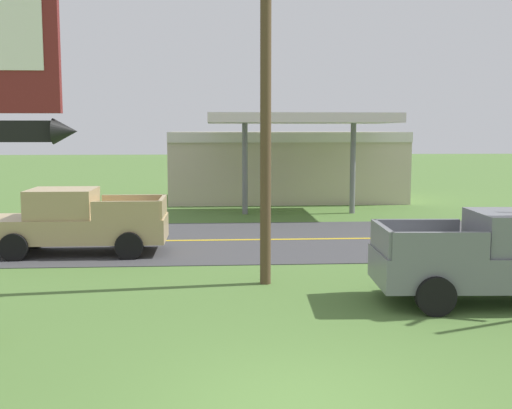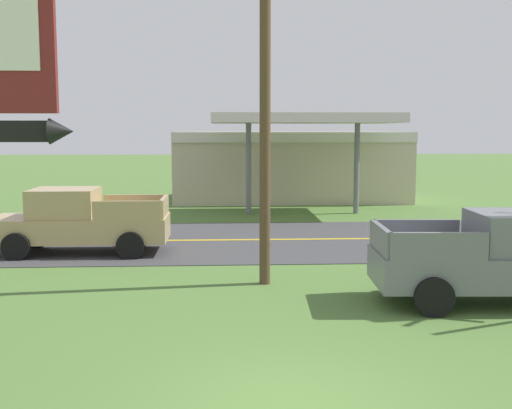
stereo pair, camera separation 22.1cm
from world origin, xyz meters
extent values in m
plane|color=#4C7033|center=(0.00, 0.00, 0.00)|extent=(180.00, 180.00, 0.00)
cube|color=#3D3D3F|center=(0.00, 13.00, 0.01)|extent=(140.00, 8.00, 0.02)
cube|color=gold|center=(0.00, 13.00, 0.02)|extent=(126.00, 0.20, 0.01)
cone|color=black|center=(-3.55, 2.79, 3.67)|extent=(0.40, 0.44, 0.44)
cylinder|color=brown|center=(0.16, 6.91, 4.56)|extent=(0.26, 0.26, 9.12)
cube|color=beige|center=(2.69, 25.79, 1.80)|extent=(12.00, 6.00, 3.60)
cube|color=silver|center=(2.69, 22.74, 3.35)|extent=(12.00, 0.12, 0.50)
cube|color=silver|center=(2.69, 19.79, 4.20)|extent=(8.00, 5.00, 0.40)
cylinder|color=slate|center=(0.29, 19.79, 2.10)|extent=(0.24, 0.24, 4.20)
cylinder|color=slate|center=(5.09, 19.79, 2.10)|extent=(0.24, 0.24, 4.20)
cube|color=slate|center=(4.99, 4.91, 0.76)|extent=(5.30, 2.23, 0.72)
cube|color=slate|center=(3.52, 5.90, 1.40)|extent=(1.95, 0.22, 0.56)
cube|color=slate|center=(3.42, 4.07, 1.40)|extent=(1.95, 0.22, 0.56)
cube|color=slate|center=(2.49, 5.04, 1.40)|extent=(0.22, 1.88, 0.56)
cylinder|color=black|center=(3.43, 5.97, 0.40)|extent=(0.81, 0.32, 0.80)
cylinder|color=black|center=(3.33, 4.01, 0.40)|extent=(0.81, 0.32, 0.80)
cube|color=tan|center=(-5.12, 11.00, 0.76)|extent=(5.20, 1.96, 0.72)
cube|color=tan|center=(-5.57, 11.00, 1.54)|extent=(1.90, 1.80, 0.84)
cube|color=#28333D|center=(-6.46, 11.00, 1.54)|extent=(0.10, 1.66, 0.71)
cube|color=tan|center=(-3.59, 10.08, 1.40)|extent=(1.95, 0.12, 0.56)
cube|color=tan|center=(-3.59, 11.92, 1.40)|extent=(1.95, 0.12, 0.56)
cube|color=tan|center=(-2.62, 11.00, 1.40)|extent=(0.12, 1.88, 0.56)
cylinder|color=black|center=(-6.73, 10.02, 0.40)|extent=(0.80, 0.28, 0.80)
cylinder|color=black|center=(-6.73, 11.98, 0.40)|extent=(0.80, 0.28, 0.80)
cylinder|color=black|center=(-3.51, 10.02, 0.40)|extent=(0.80, 0.28, 0.80)
cylinder|color=black|center=(-3.51, 11.98, 0.40)|extent=(0.80, 0.28, 0.80)
camera|label=1|loc=(-1.06, -8.14, 3.69)|focal=44.71mm
camera|label=2|loc=(-0.84, -8.15, 3.69)|focal=44.71mm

